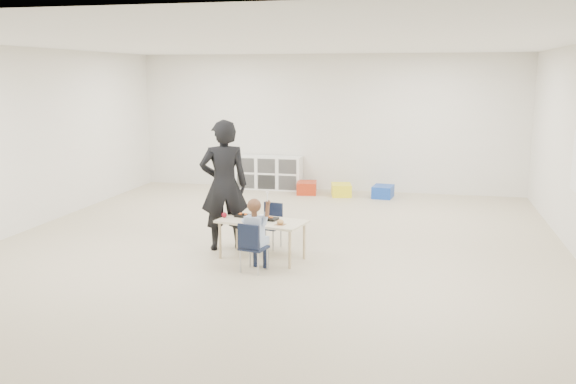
% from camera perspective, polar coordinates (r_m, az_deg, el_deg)
% --- Properties ---
extents(room, '(9.00, 9.02, 2.80)m').
position_cam_1_polar(room, '(8.30, -1.31, 4.12)').
color(room, beige).
rests_on(room, ground).
extents(table, '(1.23, 0.79, 0.52)m').
position_cam_1_polar(table, '(8.00, -2.45, -4.44)').
color(table, beige).
rests_on(table, ground).
extents(chair_near, '(0.36, 0.34, 0.62)m').
position_cam_1_polar(chair_near, '(7.50, -3.22, -5.14)').
color(chair_near, black).
rests_on(chair_near, ground).
extents(chair_far, '(0.36, 0.34, 0.62)m').
position_cam_1_polar(chair_far, '(8.49, -1.77, -3.21)').
color(chair_far, black).
rests_on(chair_far, ground).
extents(child, '(0.49, 0.49, 0.98)m').
position_cam_1_polar(child, '(7.45, -3.23, -3.82)').
color(child, '#B1CAF0').
rests_on(child, chair_near).
extents(lunch_tray_near, '(0.25, 0.20, 0.03)m').
position_cam_1_polar(lunch_tray_near, '(7.96, -1.78, -2.52)').
color(lunch_tray_near, black).
rests_on(lunch_tray_near, table).
extents(lunch_tray_far, '(0.25, 0.20, 0.03)m').
position_cam_1_polar(lunch_tray_far, '(8.15, -4.15, -2.23)').
color(lunch_tray_far, black).
rests_on(lunch_tray_far, table).
extents(milk_carton, '(0.08, 0.08, 0.10)m').
position_cam_1_polar(milk_carton, '(7.82, -2.45, -2.51)').
color(milk_carton, white).
rests_on(milk_carton, table).
extents(bread_roll, '(0.09, 0.09, 0.07)m').
position_cam_1_polar(bread_roll, '(7.70, -0.73, -2.83)').
color(bread_roll, '#BC834D').
rests_on(bread_roll, table).
extents(apple_near, '(0.07, 0.07, 0.07)m').
position_cam_1_polar(apple_near, '(8.03, -3.21, -2.25)').
color(apple_near, maroon).
rests_on(apple_near, table).
extents(apple_far, '(0.07, 0.07, 0.07)m').
position_cam_1_polar(apple_far, '(8.12, -5.98, -2.15)').
color(apple_far, maroon).
rests_on(apple_far, table).
extents(cubby_shelf, '(1.40, 0.40, 0.70)m').
position_cam_1_polar(cubby_shelf, '(12.85, -1.82, 1.83)').
color(cubby_shelf, white).
rests_on(cubby_shelf, ground).
extents(adult, '(0.77, 0.66, 1.80)m').
position_cam_1_polar(adult, '(8.35, -6.01, 0.62)').
color(adult, black).
rests_on(adult, ground).
extents(bin_red, '(0.46, 0.55, 0.24)m').
position_cam_1_polar(bin_red, '(12.38, 1.76, 0.40)').
color(bin_red, '#B22D11').
rests_on(bin_red, ground).
extents(bin_yellow, '(0.47, 0.56, 0.24)m').
position_cam_1_polar(bin_yellow, '(12.21, 5.01, 0.20)').
color(bin_yellow, yellow).
rests_on(bin_yellow, ground).
extents(bin_blue, '(0.42, 0.52, 0.23)m').
position_cam_1_polar(bin_blue, '(12.13, 8.88, 0.04)').
color(bin_blue, '#153FA4').
rests_on(bin_blue, ground).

